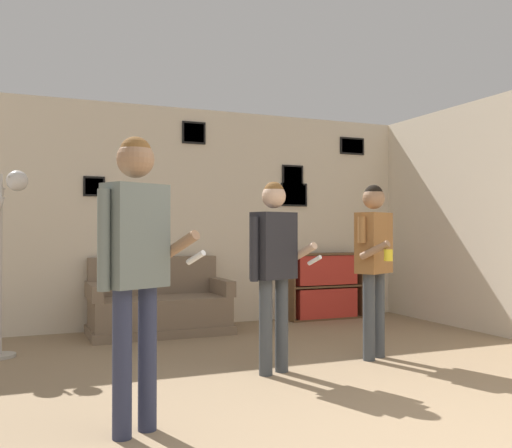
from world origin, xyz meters
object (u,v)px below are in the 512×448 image
at_px(bookshelf, 324,286).
at_px(floor_lamp, 1,210).
at_px(person_player_foreground_left, 136,250).
at_px(person_player_foreground_center, 274,257).
at_px(person_watcher_holding_cup, 374,253).
at_px(bottle_on_floor, 124,340).
at_px(couch, 159,308).

bearing_deg(bookshelf, floor_lamp, -167.58).
xyz_separation_m(bookshelf, floor_lamp, (-3.92, -0.86, 0.94)).
bearing_deg(person_player_foreground_left, floor_lamp, 107.51).
distance_m(bookshelf, person_player_foreground_center, 3.04).
distance_m(bookshelf, person_watcher_holding_cup, 2.43).
xyz_separation_m(person_player_foreground_center, bottle_on_floor, (-0.99, 1.38, -0.86)).
bearing_deg(person_watcher_holding_cup, person_player_foreground_center, -172.86).
xyz_separation_m(floor_lamp, person_player_foreground_left, (0.78, -2.49, -0.31)).
distance_m(couch, person_watcher_holding_cup, 2.65).
height_order(bookshelf, floor_lamp, floor_lamp).
relative_size(bookshelf, bottle_on_floor, 4.06).
bearing_deg(floor_lamp, person_watcher_holding_cup, -23.53).
height_order(floor_lamp, person_watcher_holding_cup, floor_lamp).
bearing_deg(person_watcher_holding_cup, floor_lamp, 156.47).
distance_m(person_player_foreground_center, bottle_on_floor, 1.91).
relative_size(person_player_foreground_left, person_player_foreground_center, 1.09).
height_order(bookshelf, person_player_foreground_center, person_player_foreground_center).
height_order(person_player_foreground_left, person_watcher_holding_cup, person_player_foreground_left).
bearing_deg(couch, floor_lamp, -157.98).
xyz_separation_m(bookshelf, person_watcher_holding_cup, (-0.74, -2.25, 0.54)).
bearing_deg(bookshelf, person_player_foreground_left, -133.11).
relative_size(bookshelf, floor_lamp, 0.60).
relative_size(bookshelf, person_player_foreground_center, 0.66).
xyz_separation_m(person_watcher_holding_cup, bottle_on_floor, (-2.06, 1.25, -0.87)).
height_order(person_player_foreground_left, bottle_on_floor, person_player_foreground_left).
bearing_deg(person_player_foreground_center, person_player_foreground_left, -143.74).
xyz_separation_m(person_player_foreground_center, person_watcher_holding_cup, (1.07, 0.13, 0.01)).
bearing_deg(bottle_on_floor, person_player_foreground_left, -97.95).
relative_size(person_player_foreground_left, bottle_on_floor, 6.70).
bearing_deg(bottle_on_floor, person_player_foreground_center, -54.37).
distance_m(couch, person_player_foreground_left, 3.36).
relative_size(person_player_foreground_center, person_watcher_holding_cup, 0.99).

